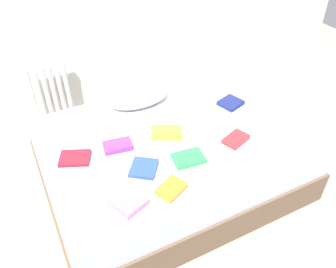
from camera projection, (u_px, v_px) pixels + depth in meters
ground_plane at (171, 180)px, 3.00m from camera, size 8.00×8.00×0.00m
bed at (171, 159)px, 2.84m from camera, size 2.00×1.50×0.50m
radiator at (50, 92)px, 3.32m from camera, size 0.38×0.04×0.60m
pillow at (139, 97)px, 3.00m from camera, size 0.53×0.29×0.13m
textbook_orange at (171, 189)px, 2.23m from camera, size 0.23×0.20×0.04m
textbook_navy at (231, 103)px, 3.01m from camera, size 0.23×0.22×0.04m
textbook_pink at (129, 202)px, 2.14m from camera, size 0.23×0.24×0.05m
textbook_yellow at (167, 133)px, 2.67m from camera, size 0.27×0.23×0.05m
textbook_purple at (118, 146)px, 2.56m from camera, size 0.23×0.16×0.04m
textbook_blue at (144, 168)px, 2.38m from camera, size 0.25×0.26×0.03m
textbook_maroon at (75, 158)px, 2.46m from camera, size 0.26×0.23×0.03m
textbook_green at (188, 158)px, 2.46m from camera, size 0.24×0.18×0.04m
textbook_red at (236, 139)px, 2.62m from camera, size 0.23×0.19×0.03m
textbook_white at (200, 122)px, 2.81m from camera, size 0.26×0.26×0.03m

